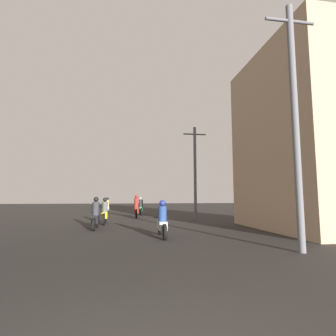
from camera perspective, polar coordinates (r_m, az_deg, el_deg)
motorcycle_silver at (r=10.29m, az=-1.27°, el=-11.69°), size 0.60×1.94×1.42m
motorcycle_black at (r=13.27m, az=-15.46°, el=-10.09°), size 0.60×1.98×1.54m
motorcycle_yellow at (r=15.58m, az=-13.59°, el=-9.55°), size 0.60×1.92×1.50m
motorcycle_red at (r=19.91m, az=-6.95°, el=-8.77°), size 0.60×2.10×1.67m
motorcycle_green at (r=22.80m, az=-5.92°, el=-8.58°), size 0.60×2.02×1.52m
motorcycle_white at (r=25.23m, az=-13.06°, el=-8.25°), size 0.60×1.86×1.49m
building_right_near at (r=14.46m, az=27.49°, el=5.60°), size 4.44×6.94×8.69m
utility_pole_near at (r=8.67m, az=25.91°, el=9.87°), size 1.60×0.20×7.40m
utility_pole_far at (r=18.19m, az=5.92°, el=-0.50°), size 1.60×0.20×6.41m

